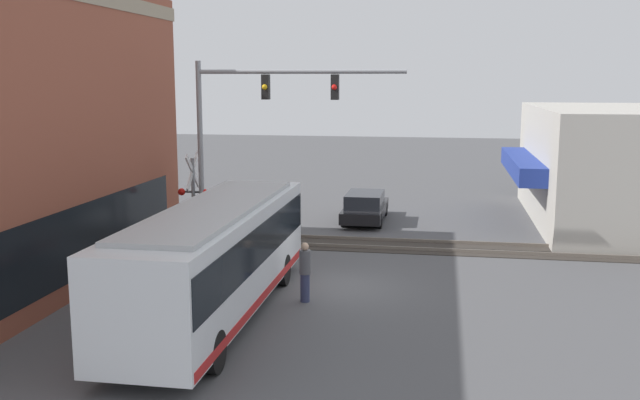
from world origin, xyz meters
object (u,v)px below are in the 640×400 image
object	(u,v)px
pedestrian_near_bus	(305,272)
city_bus	(216,256)
crossing_signal	(193,192)
parked_car_black	(365,208)

from	to	relation	value
pedestrian_near_bus	city_bus	bearing A→B (deg)	129.14
city_bus	crossing_signal	world-z (taller)	crossing_signal
parked_car_black	pedestrian_near_bus	distance (m)	12.37
pedestrian_near_bus	crossing_signal	bearing A→B (deg)	44.35
parked_car_black	pedestrian_near_bus	size ratio (longest dim) A/B	2.66
crossing_signal	parked_car_black	distance (m)	9.14
crossing_signal	parked_car_black	bearing A→B (deg)	-40.66
city_bus	pedestrian_near_bus	distance (m)	2.90
crossing_signal	parked_car_black	size ratio (longest dim) A/B	0.79
parked_car_black	city_bus	bearing A→B (deg)	169.56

